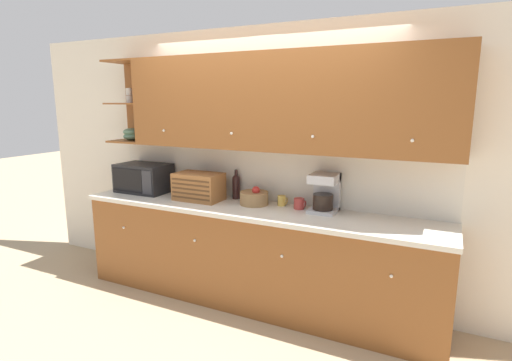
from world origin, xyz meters
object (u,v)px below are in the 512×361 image
(bread_box, at_px, (199,187))
(wine_bottle, at_px, (236,185))
(microwave, at_px, (144,178))
(fruit_basket, at_px, (254,198))
(mug_blue_second, at_px, (299,204))
(coffee_maker, at_px, (325,193))
(storage_canister, at_px, (178,188))
(mug, at_px, (282,201))

(bread_box, xyz_separation_m, wine_bottle, (0.30, 0.22, -0.00))
(microwave, xyz_separation_m, fruit_basket, (1.31, 0.04, -0.09))
(fruit_basket, xyz_separation_m, mug_blue_second, (0.44, 0.04, -0.02))
(fruit_basket, bearing_deg, coffee_maker, 4.59)
(storage_canister, xyz_separation_m, fruit_basket, (0.93, -0.05, 0.00))
(wine_bottle, bearing_deg, coffee_maker, -4.75)
(microwave, relative_size, bread_box, 1.20)
(microwave, distance_m, wine_bottle, 1.06)
(bread_box, relative_size, coffee_maker, 1.36)
(storage_canister, xyz_separation_m, mug_blue_second, (1.37, -0.01, -0.01))
(microwave, bearing_deg, mug_blue_second, 2.47)
(microwave, relative_size, storage_canister, 4.52)
(coffee_maker, bearing_deg, storage_canister, -179.74)
(bread_box, distance_m, mug_blue_second, 1.02)
(fruit_basket, xyz_separation_m, mug, (0.26, 0.08, -0.02))
(storage_canister, height_order, fruit_basket, fruit_basket)
(storage_canister, height_order, wine_bottle, wine_bottle)
(fruit_basket, bearing_deg, mug_blue_second, 4.87)
(microwave, distance_m, fruit_basket, 1.32)
(coffee_maker, bearing_deg, wine_bottle, 175.25)
(microwave, xyz_separation_m, mug_blue_second, (1.75, 0.08, -0.10))
(microwave, relative_size, mug_blue_second, 5.23)
(mug, bearing_deg, microwave, -175.88)
(microwave, relative_size, fruit_basket, 2.05)
(coffee_maker, bearing_deg, mug_blue_second, -175.95)
(storage_canister, xyz_separation_m, bread_box, (0.35, -0.13, 0.07))
(fruit_basket, bearing_deg, bread_box, -171.64)
(microwave, height_order, mug, microwave)
(fruit_basket, height_order, mug, fruit_basket)
(mug_blue_second, height_order, coffee_maker, coffee_maker)
(microwave, xyz_separation_m, bread_box, (0.74, -0.05, -0.02))
(storage_canister, height_order, bread_box, bread_box)
(microwave, bearing_deg, wine_bottle, 9.21)
(storage_canister, bearing_deg, mug_blue_second, -0.37)
(bread_box, distance_m, coffee_maker, 1.25)
(mug, relative_size, mug_blue_second, 0.90)
(fruit_basket, height_order, mug_blue_second, fruit_basket)
(mug, xyz_separation_m, coffee_maker, (0.41, -0.02, 0.12))
(mug, bearing_deg, fruit_basket, -163.60)
(wine_bottle, height_order, mug, wine_bottle)
(microwave, xyz_separation_m, mug, (1.57, 0.11, -0.10))
(microwave, height_order, coffee_maker, coffee_maker)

